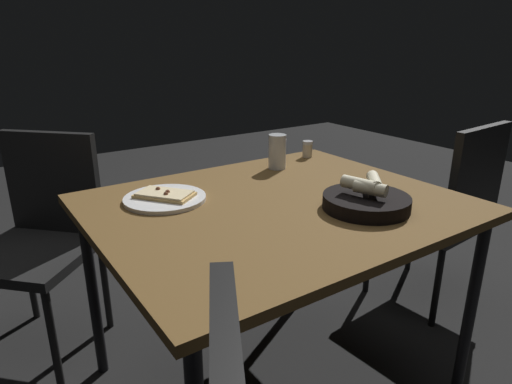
% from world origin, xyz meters
% --- Properties ---
extents(ground, '(8.00, 8.00, 0.00)m').
position_xyz_m(ground, '(0.00, 0.00, 0.00)').
color(ground, black).
extents(dining_table, '(1.19, 0.98, 0.74)m').
position_xyz_m(dining_table, '(0.00, 0.00, 0.68)').
color(dining_table, brown).
rests_on(dining_table, ground).
extents(pizza_plate, '(0.28, 0.28, 0.04)m').
position_xyz_m(pizza_plate, '(-0.31, 0.23, 0.75)').
color(pizza_plate, white).
rests_on(pizza_plate, dining_table).
extents(bread_basket, '(0.28, 0.28, 0.11)m').
position_xyz_m(bread_basket, '(0.20, -0.21, 0.77)').
color(bread_basket, black).
rests_on(bread_basket, dining_table).
extents(beer_glass, '(0.07, 0.07, 0.14)m').
position_xyz_m(beer_glass, '(0.24, 0.33, 0.80)').
color(beer_glass, silver).
rests_on(beer_glass, dining_table).
extents(pepper_shaker, '(0.05, 0.05, 0.08)m').
position_xyz_m(pepper_shaker, '(0.47, 0.40, 0.77)').
color(pepper_shaker, '#BFB299').
rests_on(pepper_shaker, dining_table).
extents(chair_near, '(0.62, 0.62, 0.90)m').
position_xyz_m(chair_near, '(-0.63, 0.76, 0.52)').
color(chair_near, black).
rests_on(chair_near, ground).
extents(chair_spare, '(0.47, 0.47, 0.91)m').
position_xyz_m(chair_spare, '(0.99, -0.01, 0.51)').
color(chair_spare, '#2B2B2B').
rests_on(chair_spare, ground).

